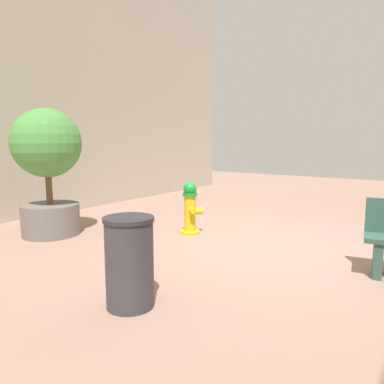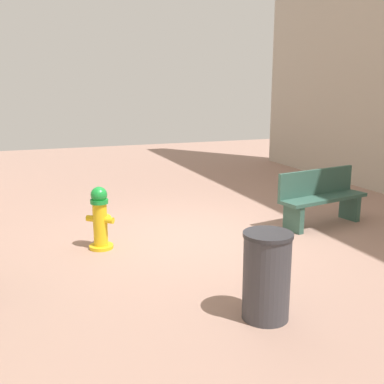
% 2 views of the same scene
% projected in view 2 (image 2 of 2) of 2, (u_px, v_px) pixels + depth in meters
% --- Properties ---
extents(ground_plane, '(23.40, 23.40, 0.00)m').
position_uv_depth(ground_plane, '(192.00, 236.00, 7.41)').
color(ground_plane, '#9E7A6B').
extents(fire_hydrant, '(0.39, 0.40, 0.93)m').
position_uv_depth(fire_hydrant, '(100.00, 218.00, 6.76)').
color(fire_hydrant, gold).
rests_on(fire_hydrant, ground_plane).
extents(bench_near, '(1.75, 0.74, 0.95)m').
position_uv_depth(bench_near, '(321.00, 196.00, 7.95)').
color(bench_near, '#33594C').
rests_on(bench_near, ground_plane).
extents(trash_bin, '(0.51, 0.51, 0.93)m').
position_uv_depth(trash_bin, '(266.00, 276.00, 4.71)').
color(trash_bin, '#38383D').
rests_on(trash_bin, ground_plane).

